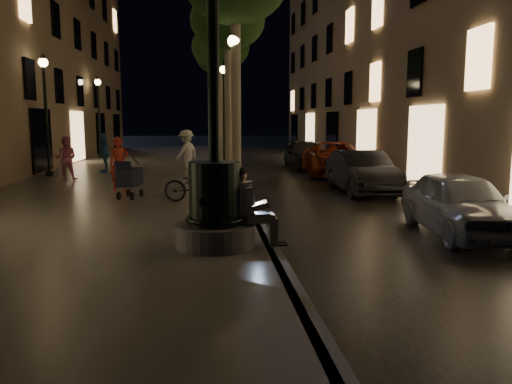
{
  "coord_description": "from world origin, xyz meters",
  "views": [
    {
      "loc": [
        -1.15,
        -6.65,
        2.4
      ],
      "look_at": [
        -0.17,
        3.0,
        1.02
      ],
      "focal_mm": 35.0,
      "sensor_mm": 36.0,
      "label": 1
    }
  ],
  "objects": [
    {
      "name": "curb_strip",
      "position": [
        0.0,
        15.0,
        0.1
      ],
      "size": [
        0.25,
        45.0,
        0.2
      ],
      "primitive_type": "cube",
      "color": "#59595B",
      "rests_on": "ground"
    },
    {
      "name": "building_right",
      "position": [
        10.0,
        18.0,
        7.5
      ],
      "size": [
        8.0,
        36.0,
        15.0
      ],
      "primitive_type": "cube",
      "color": "#826D51",
      "rests_on": "ground"
    },
    {
      "name": "tree_third",
      "position": [
        -0.3,
        20.0,
        6.14
      ],
      "size": [
        3.0,
        3.0,
        7.2
      ],
      "color": "#6B604C",
      "rests_on": "promenade"
    },
    {
      "name": "pedestrian_blue",
      "position": [
        -5.45,
        15.23,
        1.04
      ],
      "size": [
        0.55,
        1.04,
        1.68
      ],
      "primitive_type": "imported",
      "rotation": [
        0.0,
        0.0,
        4.86
      ],
      "color": "#275792",
      "rests_on": "promenade"
    },
    {
      "name": "bicycle",
      "position": [
        -1.41,
        6.87,
        0.67
      ],
      "size": [
        1.89,
        1.0,
        0.94
      ],
      "primitive_type": "imported",
      "rotation": [
        0.0,
        0.0,
        1.35
      ],
      "color": "black",
      "rests_on": "promenade"
    },
    {
      "name": "lamp_curb_b",
      "position": [
        -0.3,
        16.0,
        3.24
      ],
      "size": [
        0.36,
        0.36,
        4.81
      ],
      "color": "black",
      "rests_on": "promenade"
    },
    {
      "name": "seated_man_laptop",
      "position": [
        -0.39,
        2.0,
        0.93
      ],
      "size": [
        1.03,
        0.35,
        1.4
      ],
      "color": "tan",
      "rests_on": "promenade"
    },
    {
      "name": "promenade",
      "position": [
        -4.0,
        15.0,
        0.1
      ],
      "size": [
        8.0,
        45.0,
        0.2
      ],
      "primitive_type": "cube",
      "color": "#615B55",
      "rests_on": "ground"
    },
    {
      "name": "ground",
      "position": [
        0.0,
        15.0,
        0.0
      ],
      "size": [
        120.0,
        120.0,
        0.0
      ],
      "primitive_type": "plane",
      "color": "black",
      "rests_on": "ground"
    },
    {
      "name": "pedestrian_white",
      "position": [
        -1.94,
        14.38,
        1.12
      ],
      "size": [
        1.27,
        1.35,
        1.83
      ],
      "primitive_type": "imported",
      "rotation": [
        0.0,
        0.0,
        4.05
      ],
      "color": "silver",
      "rests_on": "promenade"
    },
    {
      "name": "car_third",
      "position": [
        4.48,
        14.78,
        0.74
      ],
      "size": [
        2.91,
        5.52,
        1.48
      ],
      "primitive_type": "imported",
      "rotation": [
        0.0,
        0.0,
        -0.09
      ],
      "color": "maroon",
      "rests_on": "ground"
    },
    {
      "name": "tree_second",
      "position": [
        -0.2,
        14.0,
        6.33
      ],
      "size": [
        3.0,
        3.0,
        7.4
      ],
      "color": "#6B604C",
      "rests_on": "promenade"
    },
    {
      "name": "tree_far",
      "position": [
        -0.22,
        26.0,
        6.43
      ],
      "size": [
        3.0,
        3.0,
        7.5
      ],
      "color": "#6B604C",
      "rests_on": "promenade"
    },
    {
      "name": "cobble_lane",
      "position": [
        3.0,
        15.0,
        0.01
      ],
      "size": [
        6.0,
        45.0,
        0.02
      ],
      "primitive_type": "cube",
      "color": "black",
      "rests_on": "ground"
    },
    {
      "name": "car_rear",
      "position": [
        4.0,
        19.0,
        0.66
      ],
      "size": [
        2.05,
        4.64,
        1.32
      ],
      "primitive_type": "imported",
      "rotation": [
        0.0,
        0.0,
        -0.04
      ],
      "color": "#2C2B30",
      "rests_on": "ground"
    },
    {
      "name": "lamp_curb_c",
      "position": [
        -0.3,
        24.0,
        3.24
      ],
      "size": [
        0.36,
        0.36,
        4.81
      ],
      "color": "black",
      "rests_on": "promenade"
    },
    {
      "name": "pedestrian_pink",
      "position": [
        -6.33,
        12.55,
        1.02
      ],
      "size": [
        0.82,
        0.66,
        1.63
      ],
      "primitive_type": "imported",
      "rotation": [
        0.0,
        0.0,
        3.19
      ],
      "color": "pink",
      "rests_on": "promenade"
    },
    {
      "name": "car_front",
      "position": [
        4.22,
        3.31,
        0.67
      ],
      "size": [
        1.9,
        4.04,
        1.34
      ],
      "primitive_type": "imported",
      "rotation": [
        0.0,
        0.0,
        -0.08
      ],
      "color": "#A7A9AE",
      "rests_on": "ground"
    },
    {
      "name": "fountain_lamppost",
      "position": [
        -1.0,
        2.0,
        1.21
      ],
      "size": [
        1.4,
        1.4,
        5.21
      ],
      "color": "#59595B",
      "rests_on": "promenade"
    },
    {
      "name": "lamp_left_c",
      "position": [
        -7.4,
        24.0,
        3.24
      ],
      "size": [
        0.36,
        0.36,
        4.81
      ],
      "color": "black",
      "rests_on": "promenade"
    },
    {
      "name": "lamp_curb_d",
      "position": [
        -0.3,
        32.0,
        3.24
      ],
      "size": [
        0.36,
        0.36,
        4.81
      ],
      "color": "black",
      "rests_on": "promenade"
    },
    {
      "name": "stroller",
      "position": [
        -3.32,
        7.76,
        0.8
      ],
      "size": [
        0.69,
        1.19,
        1.2
      ],
      "rotation": [
        0.0,
        0.0,
        -0.26
      ],
      "color": "black",
      "rests_on": "promenade"
    },
    {
      "name": "car_second",
      "position": [
        4.0,
        9.37,
        0.71
      ],
      "size": [
        1.53,
        4.31,
        1.42
      ],
      "primitive_type": "imported",
      "rotation": [
        0.0,
        0.0,
        -0.01
      ],
      "color": "black",
      "rests_on": "ground"
    },
    {
      "name": "lamp_left_b",
      "position": [
        -7.4,
        14.0,
        3.24
      ],
      "size": [
        0.36,
        0.36,
        4.81
      ],
      "color": "black",
      "rests_on": "promenade"
    },
    {
      "name": "pedestrian_red",
      "position": [
        -3.88,
        9.49,
        1.05
      ],
      "size": [
        0.71,
        0.58,
        1.7
      ],
      "primitive_type": "imported",
      "rotation": [
        0.0,
        0.0,
        0.31
      ],
      "color": "#B03123",
      "rests_on": "promenade"
    },
    {
      "name": "lamp_curb_a",
      "position": [
        -0.3,
        8.0,
        3.24
      ],
      "size": [
        0.36,
        0.36,
        4.81
      ],
      "color": "black",
      "rests_on": "promenade"
    }
  ]
}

